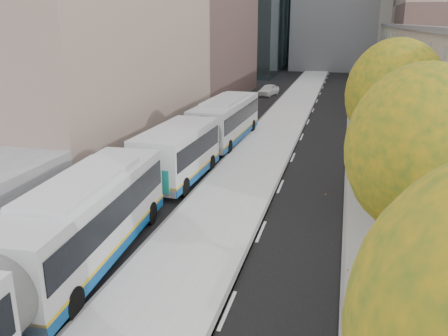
% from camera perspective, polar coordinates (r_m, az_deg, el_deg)
% --- Properties ---
extents(bus_platform, '(4.25, 150.00, 0.15)m').
position_cam_1_polar(bus_platform, '(36.86, 5.72, 3.69)').
color(bus_platform, silver).
rests_on(bus_platform, ground).
extents(sidewalk, '(4.75, 150.00, 0.08)m').
position_cam_1_polar(sidewalk, '(36.58, 18.20, 2.74)').
color(sidewalk, gray).
rests_on(sidewalk, ground).
extents(tree_c, '(4.20, 4.20, 7.28)m').
position_cam_1_polar(tree_c, '(14.04, 22.79, 1.89)').
color(tree_c, '#312018').
rests_on(tree_c, sidewalk).
extents(tree_d, '(4.40, 4.40, 7.60)m').
position_cam_1_polar(tree_d, '(22.78, 19.90, 8.20)').
color(tree_d, '#312018').
rests_on(tree_d, sidewalk).
extents(bus_near, '(3.87, 18.49, 3.06)m').
position_cam_1_polar(bus_near, '(15.14, -23.41, -11.74)').
color(bus_near, silver).
rests_on(bus_near, ground).
extents(bus_far, '(3.29, 18.38, 3.05)m').
position_cam_1_polar(bus_far, '(31.58, -1.88, 4.45)').
color(bus_far, silver).
rests_on(bus_far, ground).
extents(distant_car, '(2.49, 4.26, 1.36)m').
position_cam_1_polar(distant_car, '(58.67, 5.35, 9.34)').
color(distant_car, white).
rests_on(distant_car, ground).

